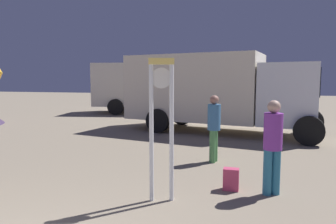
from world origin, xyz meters
The scene contains 6 objects.
standing_clock centered at (0.98, 2.87, 1.38)m, with size 0.41×0.20×2.33m.
person_near_clock centered at (2.73, 3.63, 0.92)m, with size 0.31×0.31×1.64m.
backpack centered at (2.04, 3.67, 0.20)m, with size 0.28×0.22×0.40m.
person_distant centered at (1.50, 5.50, 0.90)m, with size 0.31×0.31×1.62m.
box_truck_near centered at (0.95, 9.87, 1.61)m, with size 7.45×3.66×2.92m.
box_truck_far centered at (-3.92, 15.46, 1.61)m, with size 6.51×3.50×2.93m.
Camera 1 is at (2.39, -1.83, 1.99)m, focal length 32.86 mm.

